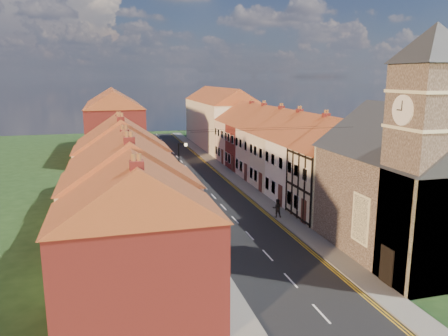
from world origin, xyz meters
The scene contains 26 objects.
ground centered at (0.00, 0.00, 0.00)m, with size 160.00×160.00×0.00m, color #2B4B20.
road centered at (0.00, 30.00, 0.01)m, with size 7.00×90.00×0.02m, color black.
pavement_left centered at (-4.40, 30.00, 0.06)m, with size 1.80×90.00×0.12m, color gray.
pavement_right centered at (4.40, 30.00, 0.06)m, with size 1.80×90.00×0.12m, color gray.
church centered at (9.36, 3.32, 5.88)m, with size 11.25×14.25×15.20m.
cottage_r_tudor centered at (9.27, 12.70, 4.47)m, with size 8.30×5.20×9.00m.
cottage_r_white_near centered at (9.30, 18.10, 4.47)m, with size 8.30×6.00×9.00m.
cottage_r_cream_mid centered at (9.30, 23.50, 4.48)m, with size 8.30×5.20×9.00m.
cottage_r_pink centered at (9.30, 28.90, 4.47)m, with size 8.30×6.00×9.00m.
cottage_r_white_far centered at (9.30, 34.30, 4.48)m, with size 8.30×5.20×9.00m.
cottage_r_cream_far centered at (9.30, 39.70, 4.47)m, with size 8.30×6.00×9.00m.
cottage_l_brick_near centered at (-9.30, -0.25, 4.37)m, with size 8.30×5.70×8.80m.
cottage_l_cream centered at (-9.30, 5.55, 4.52)m, with size 8.30×6.30×9.10m.
cottage_l_white centered at (-9.30, 11.95, 4.37)m, with size 8.30×6.90×8.80m.
cottage_l_brick_mid centered at (-9.30, 18.05, 4.53)m, with size 8.30×5.70×9.10m.
cottage_l_pink centered at (-9.30, 23.85, 4.37)m, with size 8.30×6.30×8.80m.
block_right_far centered at (9.30, 55.00, 5.29)m, with size 8.30×24.20×10.50m.
block_left_far centered at (-9.30, 50.00, 5.29)m, with size 8.30×24.20×10.50m.
lamppost centered at (-3.81, 20.00, 3.54)m, with size 0.88×0.15×6.00m.
car_near centered at (-2.84, 11.37, 0.72)m, with size 1.69×4.20×1.43m, color black.
car_mid centered at (-2.31, 29.39, 0.61)m, with size 1.29×3.71×1.22m, color silver.
car_far centered at (-3.20, 34.00, 0.66)m, with size 1.86×4.57×1.33m, color navy.
car_distant centered at (-2.95, 61.46, 0.54)m, with size 1.78×3.87×1.08m, color #B7B8C0.
pedestrian_left centered at (-5.10, 3.48, 1.09)m, with size 0.70×0.46×1.93m, color #222227.
pedestrian_right centered at (3.70, 13.51, 0.94)m, with size 0.80×0.62×1.64m, color black.
pedestrian_left_b centered at (-5.10, 9.33, 1.07)m, with size 0.69×0.45×1.90m, color black.
Camera 1 is at (-10.44, -20.92, 12.29)m, focal length 35.00 mm.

